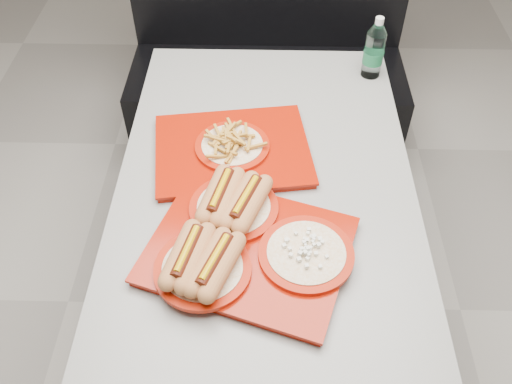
{
  "coord_description": "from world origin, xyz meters",
  "views": [
    {
      "loc": [
        -0.0,
        -1.16,
        1.93
      ],
      "look_at": [
        -0.03,
        -0.14,
        0.83
      ],
      "focal_mm": 38.0,
      "sensor_mm": 36.0,
      "label": 1
    }
  ],
  "objects_px": {
    "diner_table": "(265,212)",
    "booth_bench": "(267,67)",
    "tray_far": "(232,148)",
    "water_bottle": "(374,51)",
    "tray_near": "(241,241)"
  },
  "relations": [
    {
      "from": "booth_bench",
      "to": "water_bottle",
      "type": "height_order",
      "value": "booth_bench"
    },
    {
      "from": "diner_table",
      "to": "tray_near",
      "type": "xyz_separation_m",
      "value": [
        -0.06,
        -0.28,
        0.21
      ]
    },
    {
      "from": "booth_bench",
      "to": "tray_far",
      "type": "bearing_deg",
      "value": -96.1
    },
    {
      "from": "diner_table",
      "to": "tray_near",
      "type": "bearing_deg",
      "value": -102.51
    },
    {
      "from": "tray_near",
      "to": "water_bottle",
      "type": "bearing_deg",
      "value": 61.7
    },
    {
      "from": "booth_bench",
      "to": "water_bottle",
      "type": "distance_m",
      "value": 0.8
    },
    {
      "from": "diner_table",
      "to": "water_bottle",
      "type": "relative_size",
      "value": 6.14
    },
    {
      "from": "diner_table",
      "to": "tray_far",
      "type": "relative_size",
      "value": 2.67
    },
    {
      "from": "tray_far",
      "to": "water_bottle",
      "type": "distance_m",
      "value": 0.67
    },
    {
      "from": "booth_bench",
      "to": "water_bottle",
      "type": "xyz_separation_m",
      "value": [
        0.38,
        -0.55,
        0.45
      ]
    },
    {
      "from": "booth_bench",
      "to": "tray_far",
      "type": "distance_m",
      "value": 1.07
    },
    {
      "from": "diner_table",
      "to": "booth_bench",
      "type": "bearing_deg",
      "value": 90.0
    },
    {
      "from": "booth_bench",
      "to": "tray_near",
      "type": "distance_m",
      "value": 1.43
    },
    {
      "from": "diner_table",
      "to": "booth_bench",
      "type": "xyz_separation_m",
      "value": [
        0.0,
        1.09,
        -0.18
      ]
    },
    {
      "from": "tray_far",
      "to": "water_bottle",
      "type": "bearing_deg",
      "value": 42.32
    }
  ]
}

